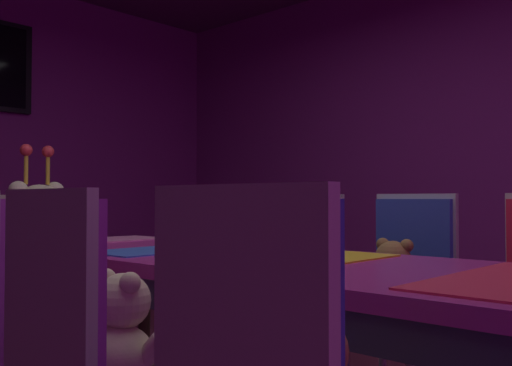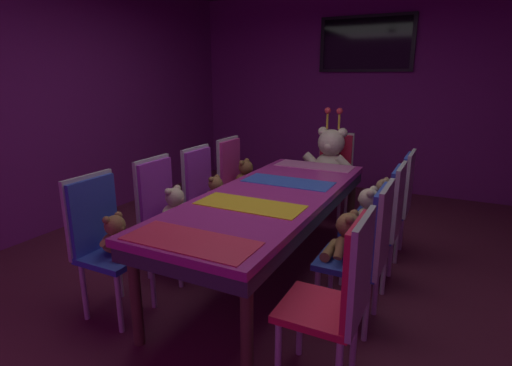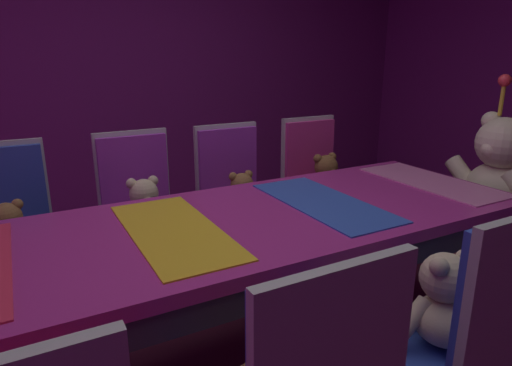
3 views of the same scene
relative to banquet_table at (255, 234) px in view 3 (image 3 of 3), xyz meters
name	(u,v)px [view 3 (image 3 of 3)]	position (x,y,z in m)	size (l,w,h in m)	color
ground_plane	(255,365)	(0.00, 0.00, -0.65)	(7.90, 7.90, 0.00)	#591E33
wall_left	(113,53)	(-2.60, 0.00, 0.75)	(0.12, 6.40, 2.80)	#721E72
banquet_table	(255,234)	(0.00, 0.00, 0.00)	(0.90, 2.50, 0.75)	#B22D8C
chair_left_0	(8,221)	(-0.85, -0.93, -0.06)	(0.42, 0.41, 0.98)	#2D47B2
teddy_left_0	(9,235)	(-0.71, -0.93, -0.08)	(0.23, 0.30, 0.28)	olive
chair_left_1	(138,201)	(-0.86, -0.28, -0.06)	(0.42, 0.41, 0.98)	purple
teddy_left_1	(145,210)	(-0.71, -0.28, -0.06)	(0.25, 0.33, 0.31)	beige
chair_left_2	(232,188)	(-0.83, 0.29, -0.06)	(0.42, 0.41, 0.98)	purple
teddy_left_2	(242,198)	(-0.69, 0.29, -0.08)	(0.22, 0.29, 0.27)	olive
chair_left_3	(313,175)	(-0.85, 0.91, -0.06)	(0.42, 0.41, 0.98)	#CC338C
teddy_left_3	(326,181)	(-0.70, 0.91, -0.06)	(0.26, 0.33, 0.31)	brown
teddy_right_1	(279,364)	(0.69, -0.30, -0.06)	(0.26, 0.34, 0.32)	olive
chair_right_2	(481,327)	(0.84, 0.32, -0.06)	(0.42, 0.41, 0.98)	#2D47B2
teddy_right_2	(440,304)	(0.69, 0.32, -0.06)	(0.27, 0.35, 0.33)	beige
throne_chair	(511,189)	(0.00, 1.79, -0.06)	(0.41, 0.42, 0.98)	red
king_teddy_bear	(497,172)	(0.00, 1.63, 0.07)	(0.64, 0.50, 0.82)	beige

